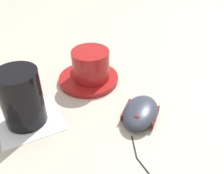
# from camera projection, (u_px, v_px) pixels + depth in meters

# --- Properties ---
(ground_plane) EXTENTS (3.00, 3.00, 0.00)m
(ground_plane) POSITION_uv_depth(u_px,v_px,m) (77.00, 102.00, 0.56)
(ground_plane) COLOR #B2A899
(saucer) EXTENTS (0.15, 0.15, 0.01)m
(saucer) POSITION_uv_depth(u_px,v_px,m) (89.00, 79.00, 0.63)
(saucer) COLOR maroon
(saucer) RESTS_ON ground
(coffee_cup) EXTENTS (0.12, 0.09, 0.07)m
(coffee_cup) POSITION_uv_depth(u_px,v_px,m) (91.00, 64.00, 0.60)
(coffee_cup) COLOR maroon
(coffee_cup) RESTS_ON saucer
(computer_mouse) EXTENTS (0.12, 0.13, 0.03)m
(computer_mouse) POSITION_uv_depth(u_px,v_px,m) (140.00, 112.00, 0.52)
(computer_mouse) COLOR #2D3342
(computer_mouse) RESTS_ON ground
(napkin_under_glass) EXTENTS (0.13, 0.13, 0.00)m
(napkin_under_glass) POSITION_uv_depth(u_px,v_px,m) (29.00, 118.00, 0.52)
(napkin_under_glass) COLOR white
(napkin_under_glass) RESTS_ON ground
(drinking_glass) EXTENTS (0.08, 0.08, 0.12)m
(drinking_glass) POSITION_uv_depth(u_px,v_px,m) (21.00, 97.00, 0.48)
(drinking_glass) COLOR black
(drinking_glass) RESTS_ON napkin_under_glass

